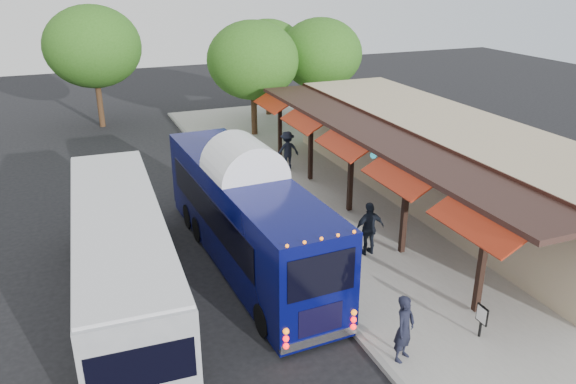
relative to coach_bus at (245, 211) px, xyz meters
name	(u,v)px	position (x,y,z in m)	size (l,w,h in m)	color
ground	(305,277)	(1.45, -1.79, -1.92)	(90.00, 90.00, 0.00)	black
sidewalk	(374,209)	(6.45, 2.21, -1.85)	(10.00, 40.00, 0.15)	#9E9B93
curb	(266,227)	(1.50, 2.21, -1.85)	(0.20, 40.00, 0.16)	gray
station_shelter	(444,160)	(9.83, 2.21, -0.08)	(8.15, 20.00, 3.60)	tan
coach_bus	(245,211)	(0.00, 0.00, 0.00)	(2.88, 11.29, 3.58)	#060A4D
city_bus	(121,253)	(-4.28, -1.10, -0.21)	(2.96, 11.64, 3.10)	gray
ped_a	(404,328)	(2.05, -6.79, -0.84)	(0.68, 0.45, 1.87)	black
ped_b	(301,223)	(2.05, -0.06, -0.80)	(0.95, 0.74, 1.95)	black
ped_c	(369,229)	(4.11, -1.36, -0.79)	(1.16, 0.48, 1.97)	black
ped_d	(287,150)	(4.85, 8.21, -0.80)	(1.25, 0.72, 1.94)	black
sign_board	(482,316)	(4.56, -6.79, -1.11)	(0.06, 0.45, 0.98)	black
tree_left	(253,60)	(5.37, 14.89, 2.69)	(5.40, 5.40, 6.92)	#382314
tree_mid	(268,52)	(7.90, 19.27, 2.45)	(5.12, 5.12, 6.56)	#382314
tree_right	(321,54)	(10.43, 16.34, 2.61)	(5.31, 5.31, 6.80)	#382314
tree_far	(93,47)	(-3.11, 20.82, 3.17)	(5.97, 5.97, 7.64)	#382314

